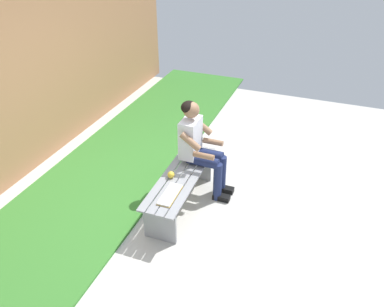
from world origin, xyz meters
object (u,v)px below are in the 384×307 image
object	(u,v)px
apple	(171,175)
book_open	(170,195)
bench_near	(181,184)
person_seated	(200,145)

from	to	relation	value
apple	book_open	size ratio (longest dim) A/B	0.21
bench_near	book_open	bearing A→B (deg)	5.67
apple	book_open	distance (m)	0.35
person_seated	apple	bearing A→B (deg)	-22.19
person_seated	book_open	size ratio (longest dim) A/B	3.05
person_seated	book_open	world-z (taller)	person_seated
apple	book_open	xyz separation A→B (m)	(0.32, 0.13, -0.03)
bench_near	person_seated	size ratio (longest dim) A/B	1.20
person_seated	apple	xyz separation A→B (m)	(0.47, -0.19, -0.19)
person_seated	apple	world-z (taller)	person_seated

